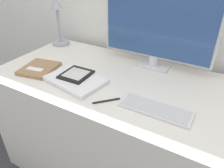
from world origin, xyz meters
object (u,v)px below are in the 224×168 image
monitor (157,29)px  desk_lamp (58,20)px  keyboard (156,109)px  notebook (39,69)px  laptop (76,79)px  pen (107,101)px  ereader (76,74)px

monitor → desk_lamp: 0.75m
keyboard → notebook: (-0.74, 0.02, 0.00)m
desk_lamp → laptop: bearing=-41.1°
notebook → pen: size_ratio=2.31×
desk_lamp → pen: desk_lamp is taller
monitor → laptop: bearing=-128.7°
monitor → ereader: monitor is taller
ereader → pen: 0.28m
desk_lamp → notebook: bearing=-66.5°
ereader → pen: size_ratio=1.60×
keyboard → desk_lamp: bearing=155.6°
laptop → ereader: 0.03m
keyboard → pen: (-0.22, -0.06, -0.00)m
ereader → desk_lamp: size_ratio=0.48×
notebook → desk_lamp: bearing=113.5°
monitor → pen: size_ratio=6.37×
ereader → notebook: 0.26m
desk_lamp → monitor: bearing=-0.9°
ereader → notebook: (-0.26, -0.03, -0.02)m
desk_lamp → keyboard: bearing=-24.4°
ereader → notebook: ereader is taller
monitor → desk_lamp: size_ratio=1.91×
keyboard → ereader: size_ratio=1.97×
ereader → laptop: bearing=-53.7°
desk_lamp → notebook: size_ratio=1.44×
keyboard → pen: 0.23m
laptop → notebook: size_ratio=1.42×
keyboard → notebook: bearing=178.6°
keyboard → notebook: size_ratio=1.37×
ereader → desk_lamp: 0.59m
monitor → keyboard: 0.49m
desk_lamp → pen: (0.69, -0.47, -0.18)m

